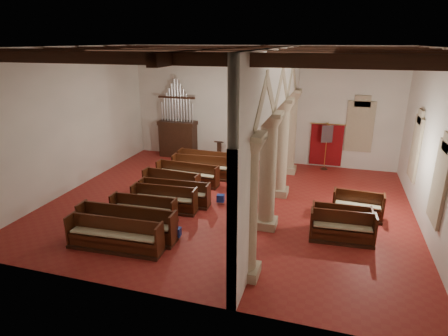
% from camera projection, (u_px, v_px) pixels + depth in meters
% --- Properties ---
extents(floor, '(14.00, 14.00, 0.00)m').
position_uv_depth(floor, '(228.00, 204.00, 15.01)').
color(floor, maroon).
rests_on(floor, ground).
extents(ceiling, '(14.00, 14.00, 0.00)m').
position_uv_depth(ceiling, '(229.00, 47.00, 13.07)').
color(ceiling, black).
rests_on(ceiling, wall_back).
extents(wall_back, '(14.00, 0.02, 6.00)m').
position_uv_depth(wall_back, '(260.00, 105.00, 19.48)').
color(wall_back, beige).
rests_on(wall_back, floor).
extents(wall_front, '(14.00, 0.02, 6.00)m').
position_uv_depth(wall_front, '(157.00, 188.00, 8.60)').
color(wall_front, beige).
rests_on(wall_front, floor).
extents(wall_left, '(0.02, 12.00, 6.00)m').
position_uv_depth(wall_left, '(71.00, 120.00, 15.94)').
color(wall_left, beige).
rests_on(wall_left, floor).
extents(wall_right, '(0.02, 12.00, 6.00)m').
position_uv_depth(wall_right, '(435.00, 145.00, 12.15)').
color(wall_right, beige).
rests_on(wall_right, floor).
extents(ceiling_beams, '(13.80, 11.80, 0.30)m').
position_uv_depth(ceiling_beams, '(229.00, 52.00, 13.13)').
color(ceiling_beams, '#331A10').
rests_on(ceiling_beams, wall_back).
extents(arcade, '(0.90, 11.90, 6.00)m').
position_uv_depth(arcade, '(277.00, 119.00, 13.37)').
color(arcade, tan).
rests_on(arcade, floor).
extents(window_right_a, '(0.03, 1.00, 2.20)m').
position_uv_depth(window_right_a, '(441.00, 184.00, 11.05)').
color(window_right_a, '#317055').
rests_on(window_right_a, wall_right).
extents(window_right_b, '(0.03, 1.00, 2.20)m').
position_uv_depth(window_right_b, '(417.00, 148.00, 14.68)').
color(window_right_b, '#317055').
rests_on(window_right_b, wall_right).
extents(window_back, '(1.00, 0.03, 2.20)m').
position_uv_depth(window_back, '(360.00, 127.00, 18.37)').
color(window_back, '#317055').
rests_on(window_back, wall_back).
extents(pipe_organ, '(2.10, 0.85, 4.40)m').
position_uv_depth(pipe_organ, '(178.00, 132.00, 20.78)').
color(pipe_organ, '#331A10').
rests_on(pipe_organ, floor).
extents(lectern, '(0.45, 0.46, 1.11)m').
position_uv_depth(lectern, '(219.00, 152.00, 20.41)').
color(lectern, '#352111').
rests_on(lectern, floor).
extents(dossal_curtain, '(1.80, 0.07, 2.17)m').
position_uv_depth(dossal_curtain, '(326.00, 145.00, 19.05)').
color(dossal_curtain, maroon).
rests_on(dossal_curtain, floor).
extents(processional_banner, '(0.54, 0.69, 2.45)m').
position_uv_depth(processional_banner, '(325.00, 154.00, 18.78)').
color(processional_banner, '#331A10').
rests_on(processional_banner, floor).
extents(hymnal_box_a, '(0.30, 0.25, 0.27)m').
position_uv_depth(hymnal_box_a, '(149.00, 242.00, 11.71)').
color(hymnal_box_a, '#163897').
rests_on(hymnal_box_a, floor).
extents(hymnal_box_b, '(0.32, 0.26, 0.30)m').
position_uv_depth(hymnal_box_b, '(176.00, 232.00, 12.29)').
color(hymnal_box_b, '#161E97').
rests_on(hymnal_box_b, floor).
extents(hymnal_box_c, '(0.32, 0.27, 0.29)m').
position_uv_depth(hymnal_box_c, '(221.00, 198.00, 14.92)').
color(hymnal_box_c, '#151892').
rests_on(hymnal_box_c, floor).
extents(tube_heater_a, '(1.06, 0.55, 0.11)m').
position_uv_depth(tube_heater_a, '(107.00, 237.00, 12.13)').
color(tube_heater_a, silver).
rests_on(tube_heater_a, floor).
extents(tube_heater_b, '(1.13, 0.25, 0.11)m').
position_uv_depth(tube_heater_b, '(104.00, 245.00, 11.70)').
color(tube_heater_b, white).
rests_on(tube_heater_b, floor).
extents(nave_pew_0, '(3.11, 0.83, 1.02)m').
position_uv_depth(nave_pew_0, '(115.00, 240.00, 11.64)').
color(nave_pew_0, '#331A10').
rests_on(nave_pew_0, floor).
extents(nave_pew_1, '(3.38, 0.84, 1.08)m').
position_uv_depth(nave_pew_1, '(127.00, 228.00, 12.30)').
color(nave_pew_1, '#331A10').
rests_on(nave_pew_1, floor).
extents(nave_pew_2, '(2.45, 0.74, 0.95)m').
position_uv_depth(nave_pew_2, '(144.00, 213.00, 13.48)').
color(nave_pew_2, '#331A10').
rests_on(nave_pew_2, floor).
extents(nave_pew_3, '(2.56, 0.80, 0.98)m').
position_uv_depth(nave_pew_3, '(164.00, 203.00, 14.31)').
color(nave_pew_3, '#331A10').
rests_on(nave_pew_3, floor).
extents(nave_pew_4, '(2.87, 0.79, 0.96)m').
position_uv_depth(nave_pew_4, '(175.00, 197.00, 14.90)').
color(nave_pew_4, '#331A10').
rests_on(nave_pew_4, floor).
extents(nave_pew_5, '(2.54, 0.83, 0.99)m').
position_uv_depth(nave_pew_5, '(171.00, 186.00, 15.89)').
color(nave_pew_5, '#331A10').
rests_on(nave_pew_5, floor).
extents(nave_pew_6, '(2.97, 0.82, 0.97)m').
position_uv_depth(nave_pew_6, '(187.00, 177.00, 17.00)').
color(nave_pew_6, '#331A10').
rests_on(nave_pew_6, floor).
extents(nave_pew_7, '(2.89, 0.85, 1.05)m').
position_uv_depth(nave_pew_7, '(202.00, 171.00, 17.79)').
color(nave_pew_7, '#331A10').
rests_on(nave_pew_7, floor).
extents(nave_pew_8, '(2.87, 0.78, 1.00)m').
position_uv_depth(nave_pew_8, '(206.00, 164.00, 18.71)').
color(nave_pew_8, '#331A10').
rests_on(nave_pew_8, floor).
extents(aisle_pew_0, '(2.08, 0.80, 1.02)m').
position_uv_depth(aisle_pew_0, '(342.00, 232.00, 12.12)').
color(aisle_pew_0, '#331A10').
rests_on(aisle_pew_0, floor).
extents(aisle_pew_1, '(1.97, 0.70, 0.97)m').
position_uv_depth(aisle_pew_1, '(340.00, 223.00, 12.70)').
color(aisle_pew_1, '#331A10').
rests_on(aisle_pew_1, floor).
extents(aisle_pew_2, '(1.81, 0.78, 1.02)m').
position_uv_depth(aisle_pew_2, '(357.00, 209.00, 13.71)').
color(aisle_pew_2, '#331A10').
rests_on(aisle_pew_2, floor).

